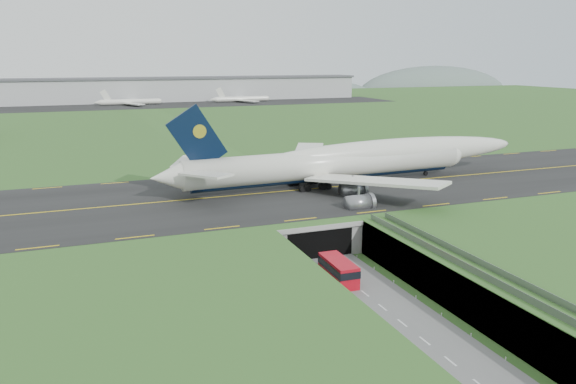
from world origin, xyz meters
name	(u,v)px	position (x,y,z in m)	size (l,w,h in m)	color
ground	(341,275)	(0.00, 0.00, 0.00)	(900.00, 900.00, 0.00)	#2C5120
airfield_deck	(341,257)	(0.00, 0.00, 3.00)	(800.00, 800.00, 6.00)	gray
trench_road	(363,293)	(0.00, -7.50, 0.10)	(12.00, 75.00, 0.20)	slate
taxiway	(272,193)	(0.00, 33.00, 6.09)	(800.00, 44.00, 0.18)	black
tunnel_portal	(301,226)	(0.00, 16.71, 3.33)	(17.00, 22.30, 6.00)	gray
guideway	(481,277)	(11.00, -19.11, 5.32)	(3.00, 53.00, 7.05)	#A8A8A3
jumbo_jet	(354,161)	(20.26, 35.04, 11.23)	(90.30, 58.79, 19.47)	silver
shuttle_tram	(338,271)	(-1.59, -2.36, 1.91)	(3.51, 8.71, 3.49)	#B50C19
cargo_terminal	(134,90)	(-0.14, 299.41, 13.96)	(320.00, 67.00, 15.60)	#B2B2B2
distant_hills	(194,101)	(64.38, 430.00, -4.00)	(700.00, 91.00, 60.00)	slate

